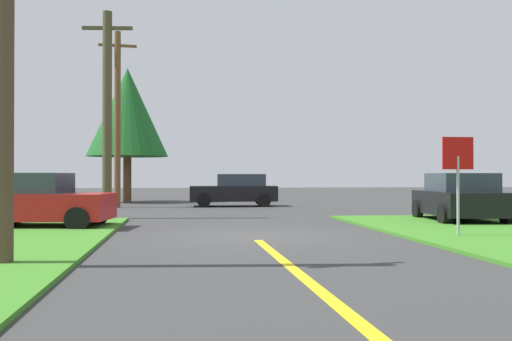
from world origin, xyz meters
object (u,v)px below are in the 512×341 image
Objects in this scene: car_on_crossroad at (460,198)px; utility_pole_far at (117,117)px; car_approaching_junction at (235,190)px; utility_pole_near at (5,6)px; parked_car_near_building at (40,201)px; stop_sign at (458,166)px; oak_tree_left at (127,112)px; utility_pole_mid at (107,112)px.

utility_pole_far is (-12.12, 10.53, 3.56)m from car_on_crossroad.
car_on_crossroad is (6.36, -11.18, 0.00)m from car_approaching_junction.
utility_pole_near reaches higher than car_on_crossroad.
car_approaching_junction is 1.09× the size of parked_car_near_building.
utility_pole_far is at bearing 90.05° from utility_pole_near.
car_approaching_junction and car_on_crossroad have the same top height.
car_approaching_junction is (-3.98, 15.84, -0.96)m from stop_sign.
parked_car_near_building is at bearing -93.54° from oak_tree_left.
car_approaching_junction is 8.97m from oak_tree_left.
utility_pole_far is 5.94m from oak_tree_left.
utility_pole_far reaches higher than car_approaching_junction.
utility_pole_near is (-5.75, -19.12, 3.60)m from car_approaching_junction.
utility_pole_far reaches higher than utility_pole_mid.
parked_car_near_building is 0.52× the size of oak_tree_left.
utility_pole_far is at bearing 92.97° from utility_pole_mid.
oak_tree_left is (-5.80, 5.23, 4.41)m from car_approaching_junction.
car_on_crossroad is at bearing -40.97° from utility_pole_far.
stop_sign is 16.36m from car_approaching_junction.
utility_pole_near is at bearing -73.68° from parked_car_near_building.
car_approaching_junction is 12.86m from car_on_crossroad.
utility_pole_near is (-12.11, -7.94, 3.60)m from car_on_crossroad.
utility_pole_far is (-0.02, 18.46, -0.04)m from utility_pole_near.
utility_pole_mid is at bearing 58.18° from car_approaching_junction.
utility_pole_near is at bearing -89.88° from oak_tree_left.
parked_car_near_building is at bearing 98.44° from car_on_crossroad.
car_on_crossroad is (13.21, 0.54, 0.00)m from parked_car_near_building.
utility_pole_far reaches higher than car_on_crossroad.
utility_pole_far is at bearing 55.13° from car_on_crossroad.
car_approaching_junction is 13.57m from parked_car_near_building.
utility_pole_far reaches higher than stop_sign.
car_on_crossroad is at bearing -53.47° from oak_tree_left.
utility_pole_far reaches higher than parked_car_near_building.
car_on_crossroad is at bearing 33.24° from utility_pole_near.
car_on_crossroad is 20.89m from oak_tree_left.
utility_pole_near reaches higher than oak_tree_left.
utility_pole_far is at bearing 8.99° from car_approaching_junction.
car_approaching_junction is 10.01m from utility_pole_mid.
oak_tree_left is at bearing 90.35° from utility_pole_far.
stop_sign is at bearing -12.98° from parked_car_near_building.
car_on_crossroad is 0.49× the size of utility_pole_far.
utility_pole_mid is at bearing -40.46° from stop_sign.
utility_pole_mid is 0.88× the size of utility_pole_far.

